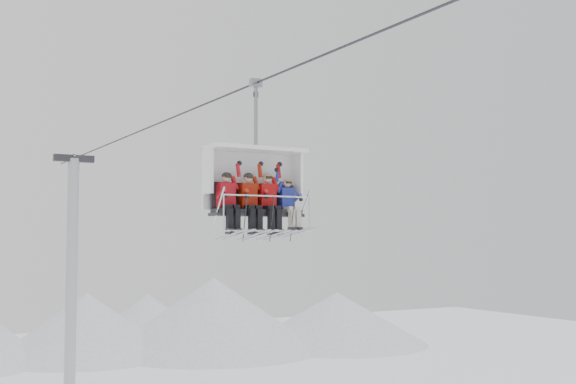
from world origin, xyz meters
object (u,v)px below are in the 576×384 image
lift_tower_right (71,309)px  skier_center_right (269,201)px  chairlift_carrier (253,182)px  skier_center_left (250,200)px  skier_far_left (228,200)px  skier_far_right (289,203)px

lift_tower_right → skier_center_right: (0.29, -20.47, 4.46)m
chairlift_carrier → skier_center_left: (-0.25, -0.31, -0.50)m
skier_center_left → skier_center_right: 0.55m
skier_far_left → skier_center_right: size_ratio=0.99×
skier_far_left → skier_far_right: bearing=-0.4°
skier_center_right → skier_far_left: bearing=-179.8°
lift_tower_right → chairlift_carrier: (0.00, -20.16, 4.95)m
lift_tower_right → skier_far_left: lift_tower_right is taller
skier_center_left → skier_far_right: skier_center_left is taller
skier_far_left → skier_far_right: skier_far_left is taller
skier_center_left → skier_far_right: size_ratio=1.00×
lift_tower_right → skier_far_right: bearing=-87.5°
lift_tower_right → skier_center_left: 20.95m
skier_far_left → skier_center_left: 0.61m
skier_far_right → lift_tower_right: bearing=92.5°
chairlift_carrier → skier_center_right: 0.65m
chairlift_carrier → skier_far_right: (0.88, -0.32, -0.55)m
skier_far_left → lift_tower_right: bearing=87.6°
skier_far_left → skier_center_right: (1.16, 0.00, 0.01)m
skier_far_left → skier_center_right: bearing=0.2°
lift_tower_right → skier_far_right: size_ratio=7.99×
skier_center_left → chairlift_carrier: bearing=50.5°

